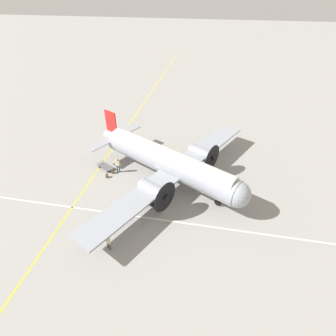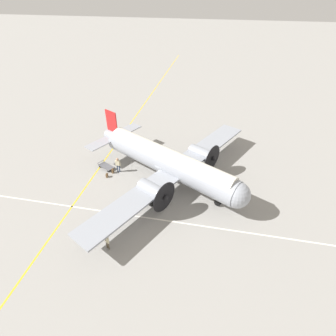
{
  "view_description": "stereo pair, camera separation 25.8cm",
  "coord_description": "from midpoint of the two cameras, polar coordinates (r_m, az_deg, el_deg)",
  "views": [
    {
      "loc": [
        22.77,
        4.27,
        18.43
      ],
      "look_at": [
        0.0,
        0.0,
        1.72
      ],
      "focal_mm": 28.0,
      "sensor_mm": 36.0,
      "label": 1
    },
    {
      "loc": [
        22.72,
        4.53,
        18.43
      ],
      "look_at": [
        0.0,
        0.0,
        1.72
      ],
      "focal_mm": 28.0,
      "sensor_mm": 36.0,
      "label": 2
    }
  ],
  "objects": [
    {
      "name": "ground_plane",
      "position": [
        29.6,
        -0.25,
        -2.7
      ],
      "size": [
        300.0,
        300.0,
        0.0
      ],
      "primitive_type": "plane",
      "color": "gray"
    },
    {
      "name": "apron_line_eastwest",
      "position": [
        32.03,
        -15.54,
        -0.83
      ],
      "size": [
        120.0,
        0.16,
        0.01
      ],
      "color": "gold",
      "rests_on": "ground_plane"
    },
    {
      "name": "apron_line_northsouth",
      "position": [
        25.28,
        -2.86,
        -11.05
      ],
      "size": [
        0.16,
        120.0,
        0.01
      ],
      "color": "silver",
      "rests_on": "ground_plane"
    },
    {
      "name": "airliner_main",
      "position": [
        27.86,
        0.43,
        1.09
      ],
      "size": [
        23.08,
        18.6,
        5.92
      ],
      "rotation": [
        0.0,
        0.0,
        1.08
      ],
      "color": "#9399A3",
      "rests_on": "ground_plane"
    },
    {
      "name": "crew_foreground",
      "position": [
        22.75,
        -13.34,
        -14.99
      ],
      "size": [
        0.42,
        0.54,
        1.83
      ],
      "rotation": [
        0.0,
        0.0,
        -2.15
      ],
      "color": "#473D2D",
      "rests_on": "ground_plane"
    },
    {
      "name": "passenger_boarding",
      "position": [
        30.79,
        -11.15,
        0.89
      ],
      "size": [
        0.3,
        0.64,
        1.88
      ],
      "rotation": [
        0.0,
        0.0,
        1.49
      ],
      "color": "navy",
      "rests_on": "ground_plane"
    },
    {
      "name": "suitcase_near_door",
      "position": [
        31.22,
        -12.2,
        -0.68
      ],
      "size": [
        0.35,
        0.15,
        0.59
      ],
      "color": "brown",
      "rests_on": "ground_plane"
    },
    {
      "name": "suitcase_upright_spare",
      "position": [
        30.73,
        -13.43,
        -1.66
      ],
      "size": [
        0.35,
        0.16,
        0.5
      ],
      "color": "brown",
      "rests_on": "ground_plane"
    },
    {
      "name": "baggage_cart",
      "position": [
        32.16,
        -13.64,
        0.28
      ],
      "size": [
        1.76,
        2.18,
        0.56
      ],
      "rotation": [
        0.0,
        0.0,
        1.09
      ],
      "color": "#56565B",
      "rests_on": "ground_plane"
    }
  ]
}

